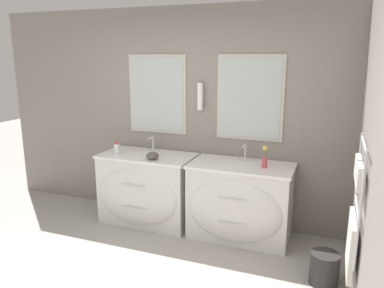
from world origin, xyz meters
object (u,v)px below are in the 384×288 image
object	(u,v)px
vanity_right	(240,202)
waste_bin	(324,268)
amenity_bowl	(153,156)
vanity_left	(147,189)
toiletry_bottle	(117,148)
flower_vase	(265,159)

from	to	relation	value
vanity_right	waste_bin	bearing A→B (deg)	-32.12
amenity_bowl	waste_bin	size ratio (longest dim) A/B	0.49
amenity_bowl	vanity_left	bearing A→B (deg)	141.76
toiletry_bottle	amenity_bowl	xyz separation A→B (m)	(0.52, -0.06, -0.02)
vanity_right	toiletry_bottle	size ratio (longest dim) A/B	7.64
vanity_right	flower_vase	world-z (taller)	flower_vase
toiletry_bottle	flower_vase	bearing A→B (deg)	2.41
vanity_left	amenity_bowl	distance (m)	0.51
toiletry_bottle	vanity_left	bearing A→B (deg)	9.63
waste_bin	flower_vase	bearing A→B (deg)	138.60
amenity_bowl	waste_bin	bearing A→B (deg)	-13.42
vanity_left	waste_bin	xyz separation A→B (m)	(2.11, -0.59, -0.28)
flower_vase	waste_bin	bearing A→B (deg)	-41.40
flower_vase	waste_bin	size ratio (longest dim) A/B	0.81
vanity_left	amenity_bowl	bearing A→B (deg)	-38.24
toiletry_bottle	flower_vase	xyz separation A→B (m)	(1.78, 0.08, 0.03)
toiletry_bottle	amenity_bowl	distance (m)	0.52
toiletry_bottle	waste_bin	bearing A→B (deg)	-12.10
amenity_bowl	waste_bin	xyz separation A→B (m)	(1.95, -0.47, -0.75)
amenity_bowl	vanity_right	bearing A→B (deg)	7.07
flower_vase	vanity_left	bearing A→B (deg)	-179.44
waste_bin	amenity_bowl	bearing A→B (deg)	166.58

